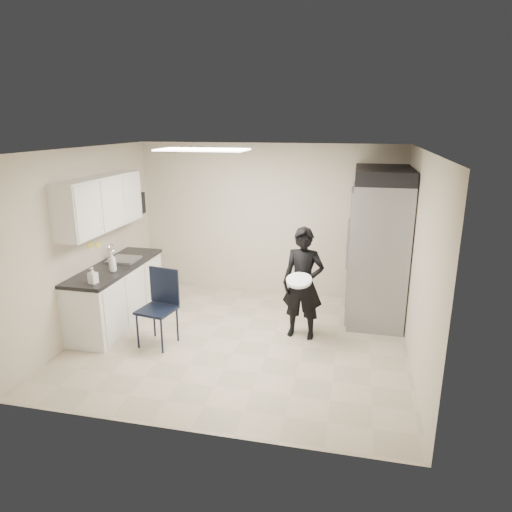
% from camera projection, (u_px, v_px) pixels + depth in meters
% --- Properties ---
extents(floor, '(4.50, 4.50, 0.00)m').
position_uv_depth(floor, '(240.00, 341.00, 6.36)').
color(floor, tan).
rests_on(floor, ground).
extents(ceiling, '(4.50, 4.50, 0.00)m').
position_uv_depth(ceiling, '(238.00, 150.00, 5.62)').
color(ceiling, silver).
rests_on(ceiling, back_wall).
extents(back_wall, '(4.50, 0.00, 4.50)m').
position_uv_depth(back_wall, '(268.00, 220.00, 7.86)').
color(back_wall, '#C1B49F').
rests_on(back_wall, floor).
extents(left_wall, '(0.00, 4.00, 4.00)m').
position_uv_depth(left_wall, '(86.00, 242.00, 6.46)').
color(left_wall, '#C1B49F').
rests_on(left_wall, floor).
extents(right_wall, '(0.00, 4.00, 4.00)m').
position_uv_depth(right_wall, '(419.00, 262.00, 5.52)').
color(right_wall, '#C1B49F').
rests_on(right_wall, floor).
extents(ceiling_panel, '(1.20, 0.60, 0.02)m').
position_uv_depth(ceiling_panel, '(203.00, 150.00, 6.13)').
color(ceiling_panel, white).
rests_on(ceiling_panel, ceiling).
extents(lower_counter, '(0.60, 1.90, 0.86)m').
position_uv_depth(lower_counter, '(117.00, 296.00, 6.83)').
color(lower_counter, silver).
rests_on(lower_counter, floor).
extents(countertop, '(0.64, 1.95, 0.05)m').
position_uv_depth(countertop, '(115.00, 267.00, 6.70)').
color(countertop, black).
rests_on(countertop, lower_counter).
extents(sink, '(0.42, 0.40, 0.14)m').
position_uv_depth(sink, '(124.00, 263.00, 6.93)').
color(sink, gray).
rests_on(sink, countertop).
extents(faucet, '(0.02, 0.02, 0.24)m').
position_uv_depth(faucet, '(111.00, 253.00, 6.93)').
color(faucet, silver).
rests_on(faucet, countertop).
extents(upper_cabinets, '(0.35, 1.80, 0.75)m').
position_uv_depth(upper_cabinets, '(101.00, 203.00, 6.46)').
color(upper_cabinets, silver).
rests_on(upper_cabinets, left_wall).
extents(towel_dispenser, '(0.22, 0.30, 0.35)m').
position_uv_depth(towel_dispenser, '(135.00, 204.00, 7.61)').
color(towel_dispenser, black).
rests_on(towel_dispenser, left_wall).
extents(notice_sticker_left, '(0.00, 0.12, 0.07)m').
position_uv_depth(notice_sticker_left, '(91.00, 245.00, 6.57)').
color(notice_sticker_left, yellow).
rests_on(notice_sticker_left, left_wall).
extents(notice_sticker_right, '(0.00, 0.12, 0.07)m').
position_uv_depth(notice_sticker_right, '(98.00, 244.00, 6.77)').
color(notice_sticker_right, yellow).
rests_on(notice_sticker_right, left_wall).
extents(commercial_fridge, '(0.80, 1.35, 2.10)m').
position_uv_depth(commercial_fridge, '(378.00, 252.00, 6.87)').
color(commercial_fridge, gray).
rests_on(commercial_fridge, floor).
extents(fridge_compressor, '(0.80, 1.35, 0.20)m').
position_uv_depth(fridge_compressor, '(384.00, 175.00, 6.55)').
color(fridge_compressor, black).
rests_on(fridge_compressor, commercial_fridge).
extents(folding_chair, '(0.52, 0.52, 1.01)m').
position_uv_depth(folding_chair, '(157.00, 310.00, 6.11)').
color(folding_chair, black).
rests_on(folding_chair, floor).
extents(man_tuxedo, '(0.62, 0.44, 1.57)m').
position_uv_depth(man_tuxedo, '(303.00, 284.00, 6.28)').
color(man_tuxedo, black).
rests_on(man_tuxedo, floor).
extents(bucket_lid, '(0.37, 0.37, 0.04)m').
position_uv_depth(bucket_lid, '(299.00, 280.00, 6.02)').
color(bucket_lid, white).
rests_on(bucket_lid, man_tuxedo).
extents(soap_bottle_a, '(0.14, 0.14, 0.28)m').
position_uv_depth(soap_bottle_a, '(112.00, 262.00, 6.38)').
color(soap_bottle_a, white).
rests_on(soap_bottle_a, countertop).
extents(soap_bottle_b, '(0.12, 0.12, 0.22)m').
position_uv_depth(soap_bottle_b, '(93.00, 275.00, 5.90)').
color(soap_bottle_b, '#A9A7B3').
rests_on(soap_bottle_b, countertop).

